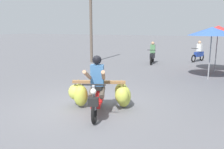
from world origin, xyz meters
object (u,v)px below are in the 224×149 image
Objects in this scene: motorbike_main_loaded at (100,92)px; motorbike_distant_ahead_right at (152,55)px; motorbike_distant_ahead_left at (199,53)px; market_umbrella_near_shop at (212,31)px; utility_pole at (91,17)px; market_umbrella_further_along at (218,30)px.

motorbike_main_loaded reaches higher than motorbike_distant_ahead_right.
market_umbrella_near_shop is (0.74, -5.71, 1.55)m from motorbike_distant_ahead_left.
motorbike_main_loaded is at bearing -60.17° from utility_pole.
motorbike_distant_ahead_right is 5.15m from market_umbrella_near_shop.
market_umbrella_near_shop is 7.72m from utility_pole.
motorbike_main_loaded is at bearing -117.00° from market_umbrella_near_shop.
utility_pole is (-7.53, 0.41, 0.78)m from market_umbrella_further_along.
motorbike_distant_ahead_right is (-2.66, -2.17, 0.00)m from motorbike_distant_ahead_left.
market_umbrella_near_shop is (3.40, -3.54, 1.55)m from motorbike_distant_ahead_right.
market_umbrella_near_shop is 2.12m from market_umbrella_further_along.
utility_pole is at bearing 119.83° from motorbike_main_loaded.
market_umbrella_near_shop is at bearing 63.00° from motorbike_main_loaded.
market_umbrella_near_shop is (2.74, 5.37, 1.62)m from motorbike_main_loaded.
motorbike_main_loaded is 8.93m from motorbike_distant_ahead_right.
motorbike_main_loaded is 9.40m from utility_pole.
market_umbrella_further_along is at bearing -74.33° from motorbike_distant_ahead_left.
motorbike_distant_ahead_right is at bearing -140.80° from motorbike_distant_ahead_left.
motorbike_distant_ahead_left is 0.63× the size of market_umbrella_further_along.
motorbike_distant_ahead_right is at bearing 94.27° from motorbike_main_loaded.
motorbike_distant_ahead_right is 0.28× the size of utility_pole.
utility_pole reaches higher than motorbike_distant_ahead_right.
market_umbrella_further_along is 7.58m from utility_pole.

